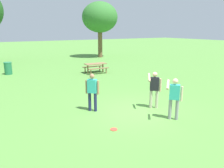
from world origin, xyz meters
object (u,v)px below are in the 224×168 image
object	(u,v)px
person_thrower	(174,96)
trash_can_further_along	(8,68)
tree_far_right	(100,18)
person_catcher	(92,90)
frisbee	(114,129)
picnic_table_near	(95,66)
person_bystander	(154,87)

from	to	relation	value
person_thrower	trash_can_further_along	world-z (taller)	person_thrower
person_thrower	tree_far_right	world-z (taller)	tree_far_right
person_catcher	frisbee	size ratio (longest dim) A/B	6.39
person_thrower	picnic_table_near	world-z (taller)	person_thrower
person_catcher	trash_can_further_along	xyz separation A→B (m)	(-1.97, 10.65, -0.46)
person_thrower	picnic_table_near	distance (m)	10.33
person_bystander	tree_far_right	size ratio (longest dim) A/B	0.25
picnic_table_near	person_thrower	bearing A→B (deg)	-100.25
person_thrower	tree_far_right	xyz separation A→B (m)	(7.09, 19.03, 3.80)
person_thrower	person_bystander	distance (m)	1.42
picnic_table_near	trash_can_further_along	world-z (taller)	trash_can_further_along
tree_far_right	frisbee	bearing A→B (deg)	-117.21
person_thrower	person_catcher	distance (m)	3.37
tree_far_right	person_catcher	bearing A→B (deg)	-119.50
person_thrower	picnic_table_near	bearing A→B (deg)	79.75
frisbee	trash_can_further_along	bearing A→B (deg)	97.86
person_thrower	person_catcher	size ratio (longest dim) A/B	1.00
trash_can_further_along	frisbee	bearing A→B (deg)	-82.14
person_catcher	trash_can_further_along	bearing A→B (deg)	100.48
person_catcher	person_bystander	distance (m)	2.73
person_bystander	frisbee	xyz separation A→B (m)	(-2.72, -0.99, -0.95)
person_thrower	person_bystander	bearing A→B (deg)	80.45
person_catcher	picnic_table_near	world-z (taller)	person_catcher
person_bystander	trash_can_further_along	size ratio (longest dim) A/B	1.71
person_bystander	tree_far_right	world-z (taller)	tree_far_right
person_thrower	trash_can_further_along	size ratio (longest dim) A/B	1.71
person_thrower	person_bystander	xyz separation A→B (m)	(0.24, 1.40, 0.00)
frisbee	picnic_table_near	xyz separation A→B (m)	(4.32, 9.75, 0.55)
person_bystander	trash_can_further_along	bearing A→B (deg)	110.87
person_catcher	frisbee	distance (m)	2.29
person_bystander	frisbee	size ratio (longest dim) A/B	6.39
tree_far_right	person_thrower	bearing A→B (deg)	-110.44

